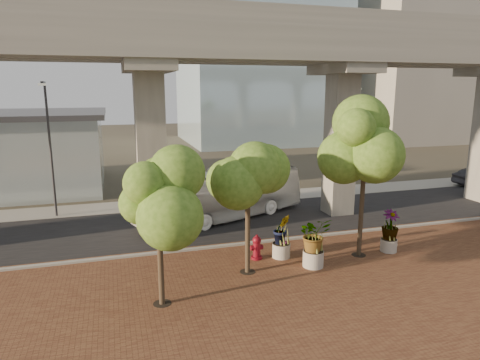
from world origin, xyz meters
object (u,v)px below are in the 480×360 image
object	(u,v)px
parked_car	(479,178)
planter_front	(314,237)
fire_hydrant	(257,247)
transit_bus	(223,195)

from	to	relation	value
parked_car	planter_front	xyz separation A→B (m)	(-21.14, -11.41, 0.78)
fire_hydrant	transit_bus	bearing A→B (deg)	89.22
transit_bus	parked_car	xyz separation A→B (m)	(23.25, 2.95, -0.87)
planter_front	parked_car	bearing A→B (deg)	28.36
parked_car	fire_hydrant	size ratio (longest dim) A/B	3.56
parked_car	planter_front	world-z (taller)	planter_front
transit_bus	parked_car	world-z (taller)	transit_bus
transit_bus	planter_front	xyz separation A→B (m)	(2.12, -8.47, -0.08)
transit_bus	planter_front	world-z (taller)	transit_bus
planter_front	fire_hydrant	bearing A→B (deg)	143.98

